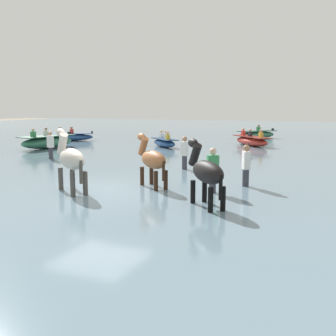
{
  "coord_description": "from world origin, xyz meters",
  "views": [
    {
      "loc": [
        6.61,
        -9.61,
        2.81
      ],
      "look_at": [
        1.48,
        1.75,
        0.84
      ],
      "focal_mm": 42.4,
      "sensor_mm": 36.0,
      "label": 1
    }
  ],
  "objects_px": {
    "person_wading_close": "(213,174)",
    "boat_mid_outer": "(72,137)",
    "person_onlooker_right": "(185,156)",
    "boat_far_inshore": "(164,142)",
    "boat_distant_east": "(252,141)",
    "horse_trailing_black": "(206,174)",
    "horse_flank_chestnut": "(152,161)",
    "person_wading_mid": "(246,169)",
    "horse_lead_pinto": "(71,160)",
    "boat_near_starboard": "(257,135)",
    "channel_buoy": "(248,154)",
    "person_spectator_far": "(51,148)",
    "boat_mid_channel": "(47,142)"
  },
  "relations": [
    {
      "from": "horse_lead_pinto",
      "to": "horse_flank_chestnut",
      "type": "xyz_separation_m",
      "value": [
        1.81,
        1.59,
        -0.11
      ]
    },
    {
      "from": "channel_buoy",
      "to": "boat_far_inshore",
      "type": "bearing_deg",
      "value": 152.75
    },
    {
      "from": "boat_far_inshore",
      "to": "person_onlooker_right",
      "type": "bearing_deg",
      "value": -59.85
    },
    {
      "from": "boat_near_starboard",
      "to": "person_onlooker_right",
      "type": "bearing_deg",
      "value": -88.38
    },
    {
      "from": "horse_lead_pinto",
      "to": "boat_mid_outer",
      "type": "bearing_deg",
      "value": 127.8
    },
    {
      "from": "boat_near_starboard",
      "to": "person_wading_mid",
      "type": "height_order",
      "value": "person_wading_mid"
    },
    {
      "from": "horse_trailing_black",
      "to": "person_wading_mid",
      "type": "distance_m",
      "value": 2.88
    },
    {
      "from": "person_spectator_far",
      "to": "person_wading_close",
      "type": "xyz_separation_m",
      "value": [
        9.13,
        -3.81,
        0.0
      ]
    },
    {
      "from": "person_onlooker_right",
      "to": "boat_near_starboard",
      "type": "bearing_deg",
      "value": 91.62
    },
    {
      "from": "boat_distant_east",
      "to": "horse_flank_chestnut",
      "type": "bearing_deg",
      "value": -89.91
    },
    {
      "from": "horse_trailing_black",
      "to": "person_wading_mid",
      "type": "bearing_deg",
      "value": 83.61
    },
    {
      "from": "boat_far_inshore",
      "to": "person_onlooker_right",
      "type": "relative_size",
      "value": 1.52
    },
    {
      "from": "horse_flank_chestnut",
      "to": "boat_distant_east",
      "type": "relative_size",
      "value": 0.64
    },
    {
      "from": "person_spectator_far",
      "to": "person_onlooker_right",
      "type": "bearing_deg",
      "value": -2.15
    },
    {
      "from": "horse_trailing_black",
      "to": "person_spectator_far",
      "type": "bearing_deg",
      "value": 150.36
    },
    {
      "from": "horse_flank_chestnut",
      "to": "person_wading_close",
      "type": "relative_size",
      "value": 1.19
    },
    {
      "from": "boat_distant_east",
      "to": "boat_mid_outer",
      "type": "bearing_deg",
      "value": -172.15
    },
    {
      "from": "horse_lead_pinto",
      "to": "boat_far_inshore",
      "type": "bearing_deg",
      "value": 102.8
    },
    {
      "from": "horse_trailing_black",
      "to": "boat_distant_east",
      "type": "xyz_separation_m",
      "value": [
        -2.28,
        15.36,
        -0.51
      ]
    },
    {
      "from": "horse_trailing_black",
      "to": "boat_mid_outer",
      "type": "relative_size",
      "value": 0.67
    },
    {
      "from": "horse_trailing_black",
      "to": "boat_near_starboard",
      "type": "height_order",
      "value": "horse_trailing_black"
    },
    {
      "from": "horse_flank_chestnut",
      "to": "boat_near_starboard",
      "type": "xyz_separation_m",
      "value": [
        -0.82,
        19.27,
        -0.51
      ]
    },
    {
      "from": "horse_lead_pinto",
      "to": "boat_mid_outer",
      "type": "xyz_separation_m",
      "value": [
        -10.61,
        13.68,
        -0.64
      ]
    },
    {
      "from": "horse_flank_chestnut",
      "to": "person_wading_mid",
      "type": "xyz_separation_m",
      "value": [
        2.58,
        1.28,
        -0.28
      ]
    },
    {
      "from": "horse_trailing_black",
      "to": "boat_mid_channel",
      "type": "bearing_deg",
      "value": 144.93
    },
    {
      "from": "person_wading_mid",
      "to": "person_wading_close",
      "type": "height_order",
      "value": "same"
    },
    {
      "from": "person_onlooker_right",
      "to": "person_wading_close",
      "type": "relative_size",
      "value": 1.0
    },
    {
      "from": "boat_far_inshore",
      "to": "person_wading_mid",
      "type": "relative_size",
      "value": 1.52
    },
    {
      "from": "boat_near_starboard",
      "to": "person_wading_mid",
      "type": "xyz_separation_m",
      "value": [
        3.4,
        -17.99,
        0.22
      ]
    },
    {
      "from": "boat_distant_east",
      "to": "person_wading_close",
      "type": "relative_size",
      "value": 1.87
    },
    {
      "from": "horse_trailing_black",
      "to": "boat_far_inshore",
      "type": "xyz_separation_m",
      "value": [
        -6.91,
        12.48,
        -0.55
      ]
    },
    {
      "from": "person_onlooker_right",
      "to": "person_spectator_far",
      "type": "xyz_separation_m",
      "value": [
        -6.83,
        0.26,
        0.0
      ]
    },
    {
      "from": "horse_trailing_black",
      "to": "horse_flank_chestnut",
      "type": "bearing_deg",
      "value": 145.33
    },
    {
      "from": "boat_far_inshore",
      "to": "channel_buoy",
      "type": "relative_size",
      "value": 3.4
    },
    {
      "from": "boat_mid_channel",
      "to": "person_spectator_far",
      "type": "relative_size",
      "value": 2.25
    },
    {
      "from": "person_wading_mid",
      "to": "horse_flank_chestnut",
      "type": "bearing_deg",
      "value": -153.53
    },
    {
      "from": "person_wading_mid",
      "to": "channel_buoy",
      "type": "xyz_separation_m",
      "value": [
        -1.46,
        6.67,
        -0.36
      ]
    },
    {
      "from": "boat_far_inshore",
      "to": "boat_distant_east",
      "type": "distance_m",
      "value": 5.45
    },
    {
      "from": "person_spectator_far",
      "to": "channel_buoy",
      "type": "xyz_separation_m",
      "value": [
        8.33,
        4.12,
        -0.36
      ]
    },
    {
      "from": "boat_mid_outer",
      "to": "horse_trailing_black",
      "type": "bearing_deg",
      "value": -42.93
    },
    {
      "from": "boat_distant_east",
      "to": "person_wading_close",
      "type": "xyz_separation_m",
      "value": [
        1.94,
        -13.79,
        0.22
      ]
    },
    {
      "from": "person_wading_close",
      "to": "boat_mid_outer",
      "type": "bearing_deg",
      "value": 139.89
    },
    {
      "from": "horse_flank_chestnut",
      "to": "person_wading_close",
      "type": "height_order",
      "value": "horse_flank_chestnut"
    },
    {
      "from": "horse_flank_chestnut",
      "to": "person_spectator_far",
      "type": "bearing_deg",
      "value": 152.05
    },
    {
      "from": "person_wading_mid",
      "to": "boat_far_inshore",
      "type": "bearing_deg",
      "value": 126.86
    },
    {
      "from": "person_onlooker_right",
      "to": "boat_mid_outer",
      "type": "bearing_deg",
      "value": 144.71
    },
    {
      "from": "boat_mid_outer",
      "to": "boat_mid_channel",
      "type": "distance_m",
      "value": 5.03
    },
    {
      "from": "horse_lead_pinto",
      "to": "channel_buoy",
      "type": "height_order",
      "value": "horse_lead_pinto"
    },
    {
      "from": "person_wading_mid",
      "to": "person_onlooker_right",
      "type": "bearing_deg",
      "value": 142.27
    },
    {
      "from": "horse_trailing_black",
      "to": "boat_distant_east",
      "type": "height_order",
      "value": "horse_trailing_black"
    }
  ]
}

